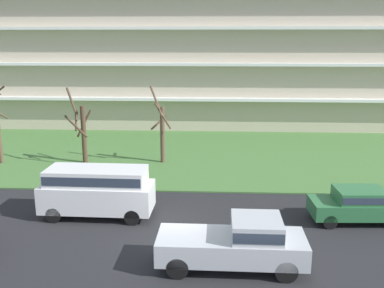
{
  "coord_description": "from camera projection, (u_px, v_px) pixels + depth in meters",
  "views": [
    {
      "loc": [
        1.63,
        -16.75,
        8.23
      ],
      "look_at": [
        0.42,
        6.0,
        2.74
      ],
      "focal_mm": 41.08,
      "sensor_mm": 36.0,
      "label": 1
    }
  ],
  "objects": [
    {
      "name": "apartment_building",
      "position": [
        199.0,
        30.0,
        42.93
      ],
      "size": [
        45.42,
        12.13,
        18.14
      ],
      "color": "beige",
      "rests_on": "ground"
    },
    {
      "name": "tree_center",
      "position": [
        162.0,
        130.0,
        29.18
      ],
      "size": [
        1.5,
        1.66,
        5.25
      ],
      "color": "brown",
      "rests_on": "ground"
    },
    {
      "name": "sedan_green_center_right",
      "position": [
        359.0,
        204.0,
        20.07
      ],
      "size": [
        4.48,
        2.01,
        1.57
      ],
      "rotation": [
        0.0,
        0.0,
        3.19
      ],
      "color": "#2D6B3D",
      "rests_on": "ground"
    },
    {
      "name": "tree_left",
      "position": [
        82.0,
        130.0,
        29.02
      ],
      "size": [
        1.65,
        1.73,
        5.13
      ],
      "color": "#4C3828",
      "rests_on": "ground"
    },
    {
      "name": "grass_lawn_strip",
      "position": [
        192.0,
        154.0,
        31.85
      ],
      "size": [
        80.0,
        16.0,
        0.08
      ],
      "primitive_type": "cube",
      "color": "#477238",
      "rests_on": "ground"
    },
    {
      "name": "pickup_silver_near_right",
      "position": [
        238.0,
        242.0,
        15.96
      ],
      "size": [
        5.42,
        2.05,
        1.95
      ],
      "rotation": [
        0.0,
        0.0,
        -0.01
      ],
      "color": "#B7BABF",
      "rests_on": "ground"
    },
    {
      "name": "van_white_near_left",
      "position": [
        97.0,
        188.0,
        20.57
      ],
      "size": [
        5.24,
        2.11,
        2.36
      ],
      "rotation": [
        0.0,
        0.0,
        3.12
      ],
      "color": "white",
      "rests_on": "ground"
    },
    {
      "name": "ground",
      "position": [
        174.0,
        241.0,
        18.27
      ],
      "size": [
        160.0,
        160.0,
        0.0
      ],
      "primitive_type": "plane",
      "color": "#232326"
    }
  ]
}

